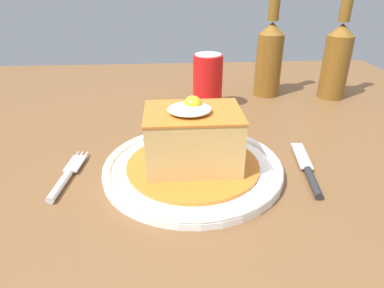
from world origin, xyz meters
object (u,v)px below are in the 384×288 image
Objects in this scene: fork at (65,178)px; beer_bottle_amber_far at (269,55)px; main_plate at (193,167)px; beer_bottle_amber at (337,57)px; soda_can at (208,82)px; knife at (309,174)px.

beer_bottle_amber_far is at bearing 43.03° from fork.
main_plate is 1.98× the size of fork.
beer_bottle_amber_far is at bearing 168.65° from beer_bottle_amber.
main_plate is 2.27× the size of soda_can.
fork is 0.53× the size of beer_bottle_amber.
beer_bottle_amber is 1.00× the size of beer_bottle_amber_far.
knife is at bearing -8.88° from main_plate.
soda_can reaches higher than main_plate.
fork is 0.53× the size of beer_bottle_amber_far.
beer_bottle_amber_far reaches higher than main_plate.
beer_bottle_amber is 0.16m from beer_bottle_amber_far.
fork is at bearing -148.16° from beer_bottle_amber.
soda_can is (-0.13, 0.31, 0.06)m from knife.
beer_bottle_amber is at bearing -11.35° from beer_bottle_amber_far.
fork is 1.14× the size of soda_can.
soda_can is 0.47× the size of beer_bottle_amber_far.
beer_bottle_amber is (0.32, 0.06, 0.04)m from soda_can.
main_plate is 1.06× the size of beer_bottle_amber.
soda_can is 0.47× the size of beer_bottle_amber.
fork is at bearing 177.83° from knife.
beer_bottle_amber reaches higher than main_plate.
soda_can is at bearing -151.62° from beer_bottle_amber_far.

